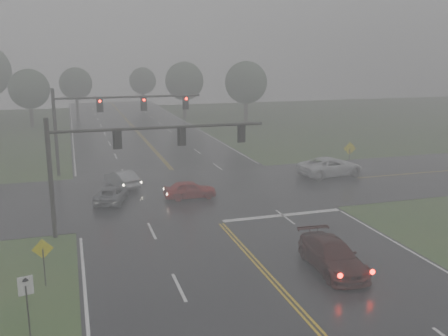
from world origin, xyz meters
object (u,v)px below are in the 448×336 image
object	(u,v)px
sedan_red	(190,198)
sedan_maroon	(331,270)
pickup_white	(330,176)
sedan_silver	(122,187)
signal_gantry_far	(102,113)
signal_gantry_near	(121,151)
car_grey	(112,202)

from	to	relation	value
sedan_red	sedan_maroon	bearing A→B (deg)	-163.84
pickup_white	sedan_silver	bearing A→B (deg)	77.61
signal_gantry_far	pickup_white	bearing A→B (deg)	-20.73
sedan_maroon	signal_gantry_near	size ratio (longest dim) A/B	0.39
pickup_white	signal_gantry_far	size ratio (longest dim) A/B	0.45
sedan_silver	pickup_white	size ratio (longest dim) A/B	0.70
sedan_maroon	car_grey	world-z (taller)	sedan_maroon
signal_gantry_far	sedan_silver	bearing A→B (deg)	-80.44
sedan_maroon	pickup_white	xyz separation A→B (m)	(9.83, 17.91, 0.00)
sedan_maroon	pickup_white	bearing A→B (deg)	64.31
sedan_silver	pickup_white	world-z (taller)	pickup_white
sedan_maroon	signal_gantry_far	xyz separation A→B (m)	(-9.49, 25.22, 5.47)
sedan_maroon	sedan_red	distance (m)	15.16
sedan_silver	car_grey	distance (m)	4.28
sedan_silver	signal_gantry_far	distance (m)	7.98
sedan_silver	pickup_white	bearing A→B (deg)	156.47
signal_gantry_near	pickup_white	bearing A→B (deg)	24.75
signal_gantry_far	sedan_maroon	bearing A→B (deg)	-69.38
signal_gantry_near	sedan_silver	bearing A→B (deg)	84.88
sedan_red	car_grey	xyz separation A→B (m)	(-5.77, 0.73, 0.00)
sedan_silver	pickup_white	xyz separation A→B (m)	(18.36, -1.58, 0.00)
sedan_silver	signal_gantry_near	size ratio (longest dim) A/B	0.31
sedan_red	signal_gantry_near	xyz separation A→B (m)	(-5.55, -5.62, 5.06)
sedan_silver	sedan_maroon	bearing A→B (deg)	95.01
sedan_silver	pickup_white	distance (m)	18.42
signal_gantry_near	signal_gantry_far	bearing A→B (deg)	90.09
sedan_red	sedan_silver	size ratio (longest dim) A/B	0.95
car_grey	sedan_maroon	bearing A→B (deg)	139.84
pickup_white	signal_gantry_far	world-z (taller)	signal_gantry_far
sedan_maroon	signal_gantry_near	distance (m)	14.02
sedan_silver	sedan_red	bearing A→B (deg)	114.91
sedan_silver	signal_gantry_far	size ratio (longest dim) A/B	0.31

